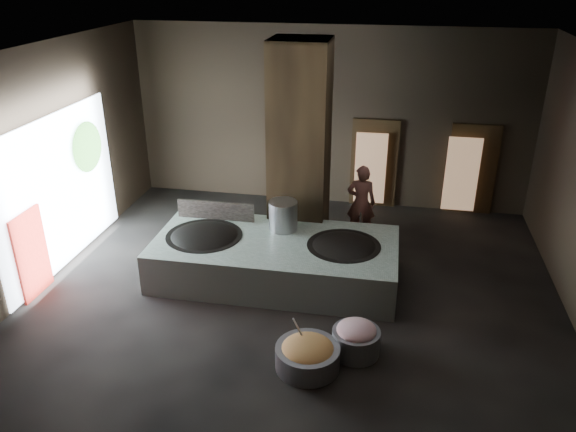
% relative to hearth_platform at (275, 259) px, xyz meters
% --- Properties ---
extents(floor, '(10.00, 9.00, 0.10)m').
position_rel_hearth_platform_xyz_m(floor, '(0.51, -0.34, -0.47)').
color(floor, black).
rests_on(floor, ground).
extents(ceiling, '(10.00, 9.00, 0.10)m').
position_rel_hearth_platform_xyz_m(ceiling, '(0.51, -0.34, 4.13)').
color(ceiling, black).
rests_on(ceiling, back_wall).
extents(back_wall, '(10.00, 0.10, 4.50)m').
position_rel_hearth_platform_xyz_m(back_wall, '(0.51, 4.21, 1.83)').
color(back_wall, black).
rests_on(back_wall, ground).
extents(front_wall, '(10.00, 0.10, 4.50)m').
position_rel_hearth_platform_xyz_m(front_wall, '(0.51, -4.89, 1.83)').
color(front_wall, black).
rests_on(front_wall, ground).
extents(left_wall, '(0.10, 9.00, 4.50)m').
position_rel_hearth_platform_xyz_m(left_wall, '(-4.54, -0.34, 1.83)').
color(left_wall, black).
rests_on(left_wall, ground).
extents(pillar, '(1.20, 1.20, 4.50)m').
position_rel_hearth_platform_xyz_m(pillar, '(0.21, 1.56, 1.83)').
color(pillar, black).
rests_on(pillar, ground).
extents(hearth_platform, '(4.81, 2.32, 0.83)m').
position_rel_hearth_platform_xyz_m(hearth_platform, '(0.00, 0.00, 0.00)').
color(hearth_platform, '#AEC1B1').
rests_on(hearth_platform, ground).
extents(platform_cap, '(4.69, 2.25, 0.03)m').
position_rel_hearth_platform_xyz_m(platform_cap, '(0.00, 0.00, 0.40)').
color(platform_cap, black).
rests_on(platform_cap, hearth_platform).
extents(wok_left, '(1.51, 1.51, 0.42)m').
position_rel_hearth_platform_xyz_m(wok_left, '(-1.45, -0.05, 0.33)').
color(wok_left, black).
rests_on(wok_left, hearth_platform).
extents(wok_left_rim, '(1.54, 1.54, 0.05)m').
position_rel_hearth_platform_xyz_m(wok_left_rim, '(-1.45, -0.05, 0.40)').
color(wok_left_rim, black).
rests_on(wok_left_rim, hearth_platform).
extents(wok_right, '(1.41, 1.41, 0.40)m').
position_rel_hearth_platform_xyz_m(wok_right, '(1.35, 0.05, 0.33)').
color(wok_right, black).
rests_on(wok_right, hearth_platform).
extents(wok_right_rim, '(1.44, 1.44, 0.05)m').
position_rel_hearth_platform_xyz_m(wok_right_rim, '(1.35, 0.05, 0.40)').
color(wok_right_rim, black).
rests_on(wok_right_rim, hearth_platform).
extents(stock_pot, '(0.58, 0.58, 0.63)m').
position_rel_hearth_platform_xyz_m(stock_pot, '(0.05, 0.55, 0.71)').
color(stock_pot, '#999BA0').
rests_on(stock_pot, hearth_platform).
extents(splash_guard, '(1.67, 0.07, 0.42)m').
position_rel_hearth_platform_xyz_m(splash_guard, '(-1.45, 0.75, 0.61)').
color(splash_guard, black).
rests_on(splash_guard, hearth_platform).
extents(cook, '(0.65, 0.42, 1.77)m').
position_rel_hearth_platform_xyz_m(cook, '(1.53, 2.10, 0.47)').
color(cook, '#92544A').
rests_on(cook, ground).
extents(veg_basin, '(1.03, 1.03, 0.38)m').
position_rel_hearth_platform_xyz_m(veg_basin, '(1.07, -2.60, -0.23)').
color(veg_basin, slate).
rests_on(veg_basin, ground).
extents(veg_fill, '(0.84, 0.84, 0.26)m').
position_rel_hearth_platform_xyz_m(veg_fill, '(1.07, -2.60, -0.07)').
color(veg_fill, '#A5A550').
rests_on(veg_fill, veg_basin).
extents(ladle, '(0.19, 0.38, 0.73)m').
position_rel_hearth_platform_xyz_m(ladle, '(0.92, -2.45, 0.13)').
color(ladle, '#999BA0').
rests_on(ladle, veg_basin).
extents(meat_basin, '(0.89, 0.89, 0.43)m').
position_rel_hearth_platform_xyz_m(meat_basin, '(1.79, -2.10, -0.20)').
color(meat_basin, slate).
rests_on(meat_basin, ground).
extents(meat_fill, '(0.65, 0.65, 0.25)m').
position_rel_hearth_platform_xyz_m(meat_fill, '(1.79, -2.10, 0.03)').
color(meat_fill, '#CF7C8D').
rests_on(meat_fill, meat_basin).
extents(doorway_near, '(1.18, 0.08, 2.38)m').
position_rel_hearth_platform_xyz_m(doorway_near, '(1.71, 4.11, 0.68)').
color(doorway_near, black).
rests_on(doorway_near, ground).
extents(doorway_near_glow, '(0.78, 0.04, 1.86)m').
position_rel_hearth_platform_xyz_m(doorway_near_glow, '(1.63, 3.97, 0.63)').
color(doorway_near_glow, '#8C6647').
rests_on(doorway_near_glow, ground).
extents(doorway_far, '(1.18, 0.08, 2.38)m').
position_rel_hearth_platform_xyz_m(doorway_far, '(4.11, 4.11, 0.68)').
color(doorway_far, black).
rests_on(doorway_far, ground).
extents(doorway_far_glow, '(0.80, 0.04, 1.89)m').
position_rel_hearth_platform_xyz_m(doorway_far_glow, '(3.86, 3.94, 0.63)').
color(doorway_far_glow, '#8C6647').
rests_on(doorway_far_glow, ground).
extents(left_opening, '(0.04, 4.20, 3.10)m').
position_rel_hearth_platform_xyz_m(left_opening, '(-4.44, -0.14, 1.18)').
color(left_opening, white).
rests_on(left_opening, ground).
extents(pavilion_sliver, '(0.05, 0.90, 1.70)m').
position_rel_hearth_platform_xyz_m(pavilion_sliver, '(-4.37, -1.44, 0.43)').
color(pavilion_sliver, maroon).
rests_on(pavilion_sliver, ground).
extents(tree_silhouette, '(0.28, 1.10, 1.10)m').
position_rel_hearth_platform_xyz_m(tree_silhouette, '(-4.34, 0.96, 1.78)').
color(tree_silhouette, '#194714').
rests_on(tree_silhouette, left_opening).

